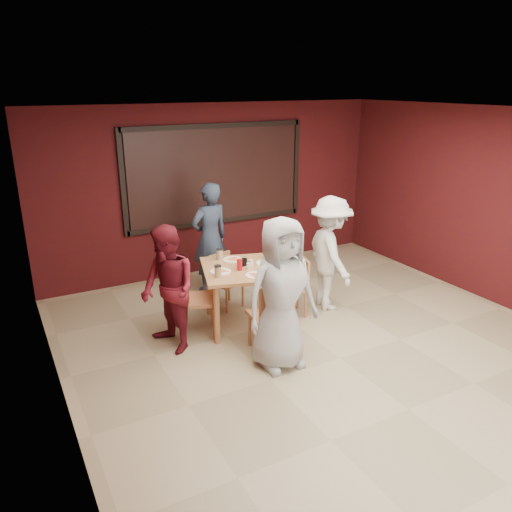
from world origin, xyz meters
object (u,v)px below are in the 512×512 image
chair_right (296,283)px  dining_table (244,275)px  diner_right (330,254)px  chair_back (225,277)px  chair_front (273,313)px  diner_back (210,238)px  diner_left (168,290)px  chair_left (191,295)px  diner_front (281,294)px

chair_right → dining_table: bearing=177.7°
chair_right → diner_right: size_ratio=0.51×
dining_table → chair_back: bearing=86.6°
chair_front → diner_back: (0.13, 2.13, 0.33)m
chair_right → diner_left: (-1.87, -0.09, 0.31)m
chair_back → chair_left: 0.95m
chair_front → chair_left: 1.13m
dining_table → diner_left: 1.08m
chair_left → diner_back: 1.48m
chair_front → diner_left: bearing=146.3°
dining_table → chair_left: dining_table is taller
chair_right → diner_front: 1.43m
chair_front → diner_front: size_ratio=0.53×
diner_back → diner_left: (-1.17, -1.44, -0.08)m
chair_back → diner_right: 1.55m
chair_front → diner_back: diner_back is taller
chair_back → diner_left: (-1.11, -0.82, 0.34)m
chair_front → diner_left: size_ratio=0.60×
diner_left → chair_back: bearing=116.1°
diner_right → chair_back: bearing=71.2°
chair_right → diner_front: size_ratio=0.47×
chair_back → chair_right: chair_right is taller
diner_left → diner_right: diner_right is taller
dining_table → diner_back: bearing=85.9°
chair_right → diner_front: bearing=-130.3°
dining_table → chair_left: (-0.70, 0.10, -0.17)m
chair_right → diner_back: bearing=117.6°
chair_back → chair_right: 1.05m
chair_front → diner_left: diner_left is taller
dining_table → diner_front: size_ratio=0.74×
chair_back → diner_front: (-0.13, -1.78, 0.44)m
chair_left → diner_left: diner_left is taller
diner_back → diner_front: bearing=76.6°
chair_back → chair_left: bearing=-141.4°
diner_back → diner_left: diner_back is taller
diner_front → diner_back: 2.40m
diner_back → diner_right: bearing=123.1°
chair_left → diner_back: (0.79, 1.21, 0.31)m
dining_table → chair_front: dining_table is taller
diner_front → dining_table: bearing=85.4°
diner_left → chair_front: bearing=45.9°
chair_left → dining_table: bearing=-8.5°
chair_left → diner_right: bearing=-4.6°
diner_back → chair_front: bearing=77.4°
diner_back → diner_right: diner_back is taller
dining_table → diner_left: size_ratio=0.84×
chair_right → chair_back: bearing=136.2°
chair_front → chair_right: (0.84, 0.78, -0.06)m
chair_front → diner_right: (1.38, 0.75, 0.29)m
dining_table → chair_right: size_ratio=1.58×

